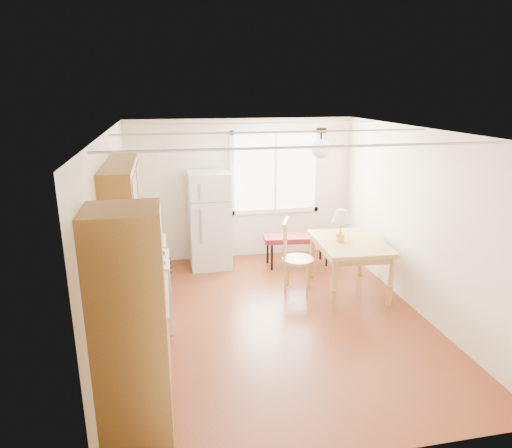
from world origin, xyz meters
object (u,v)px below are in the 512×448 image
object	(u,v)px
dining_table	(350,248)
chair	(291,251)
refrigerator	(209,220)
bench	(297,239)

from	to	relation	value
dining_table	chair	distance (m)	0.88
refrigerator	chair	size ratio (longest dim) A/B	1.50
bench	chair	bearing A→B (deg)	-104.82
dining_table	chair	bearing A→B (deg)	168.18
refrigerator	bench	bearing A→B (deg)	-11.40
refrigerator	bench	world-z (taller)	refrigerator
dining_table	chair	size ratio (longest dim) A/B	1.21
chair	dining_table	bearing A→B (deg)	7.04
refrigerator	dining_table	distance (m)	2.45
refrigerator	bench	size ratio (longest dim) A/B	1.37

